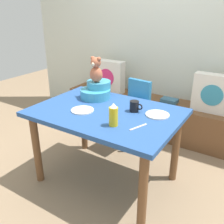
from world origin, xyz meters
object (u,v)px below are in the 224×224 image
(ketchup_bottle, at_px, (113,115))
(coffee_mug, at_px, (135,106))
(teddy_bear, at_px, (96,70))
(dinner_plate_near, at_px, (82,110))
(dining_table, at_px, (106,121))
(dinner_plate_far, at_px, (157,115))
(pillow_floral_left, at_px, (109,76))
(highchair, at_px, (133,104))
(book_stack, at_px, (169,101))
(pillow_floral_right, at_px, (213,94))
(infant_seat_teal, at_px, (97,91))

(ketchup_bottle, distance_m, coffee_mug, 0.34)
(teddy_bear, height_order, dinner_plate_near, teddy_bear)
(dining_table, relative_size, dinner_plate_far, 6.42)
(dinner_plate_near, bearing_deg, pillow_floral_left, 113.26)
(highchair, bearing_deg, pillow_floral_left, 145.40)
(dinner_plate_far, bearing_deg, teddy_bear, 172.34)
(book_stack, height_order, ketchup_bottle, ketchup_bottle)
(dining_table, relative_size, coffee_mug, 10.70)
(pillow_floral_right, xyz_separation_m, dinner_plate_far, (-0.25, -1.03, 0.07))
(pillow_floral_right, distance_m, book_stack, 0.54)
(infant_seat_teal, xyz_separation_m, ketchup_bottle, (0.48, -0.45, 0.02))
(highchair, height_order, coffee_mug, coffee_mug)
(book_stack, relative_size, coffee_mug, 1.67)
(highchair, xyz_separation_m, dinner_plate_near, (-0.05, -0.88, 0.22))
(dining_table, bearing_deg, teddy_bear, 138.58)
(book_stack, bearing_deg, dinner_plate_near, -104.42)
(pillow_floral_left, bearing_deg, dinner_plate_near, -66.74)
(dinner_plate_far, bearing_deg, pillow_floral_left, 138.17)
(highchair, xyz_separation_m, dinner_plate_far, (0.55, -0.61, 0.22))
(pillow_floral_left, height_order, highchair, pillow_floral_left)
(ketchup_bottle, xyz_separation_m, dinner_plate_near, (-0.38, 0.10, -0.08))
(infant_seat_teal, xyz_separation_m, dinner_plate_far, (0.70, -0.09, -0.07))
(pillow_floral_left, relative_size, teddy_bear, 1.76)
(book_stack, height_order, teddy_bear, teddy_bear)
(dining_table, xyz_separation_m, dinner_plate_far, (0.42, 0.15, 0.11))
(pillow_floral_left, relative_size, ketchup_bottle, 2.38)
(infant_seat_teal, bearing_deg, teddy_bear, -90.00)
(dinner_plate_near, bearing_deg, book_stack, 75.58)
(infant_seat_teal, distance_m, dinner_plate_near, 0.37)
(dinner_plate_far, bearing_deg, infant_seat_teal, 172.30)
(dinner_plate_near, bearing_deg, teddy_bear, 105.58)
(book_stack, height_order, dining_table, dining_table)
(dining_table, height_order, infant_seat_teal, infant_seat_teal)
(teddy_bear, bearing_deg, pillow_floral_right, 44.87)
(pillow_floral_left, xyz_separation_m, infant_seat_teal, (0.46, -0.94, 0.13))
(dinner_plate_near, bearing_deg, dining_table, 33.95)
(pillow_floral_right, xyz_separation_m, highchair, (-0.80, -0.42, -0.16))
(pillow_floral_right, height_order, dinner_plate_far, pillow_floral_right)
(infant_seat_teal, bearing_deg, pillow_floral_left, 115.97)
(pillow_floral_right, bearing_deg, dinner_plate_far, -103.45)
(pillow_floral_right, distance_m, coffee_mug, 1.15)
(pillow_floral_left, distance_m, coffee_mug, 1.42)
(highchair, distance_m, coffee_mug, 0.77)
(book_stack, height_order, coffee_mug, coffee_mug)
(pillow_floral_left, xyz_separation_m, pillow_floral_right, (1.40, 0.00, 0.00))
(infant_seat_teal, distance_m, dinner_plate_far, 0.70)
(book_stack, distance_m, ketchup_bottle, 1.45)
(pillow_floral_left, relative_size, dinner_plate_near, 2.20)
(pillow_floral_left, bearing_deg, ketchup_bottle, -55.99)
(pillow_floral_right, height_order, dining_table, pillow_floral_right)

